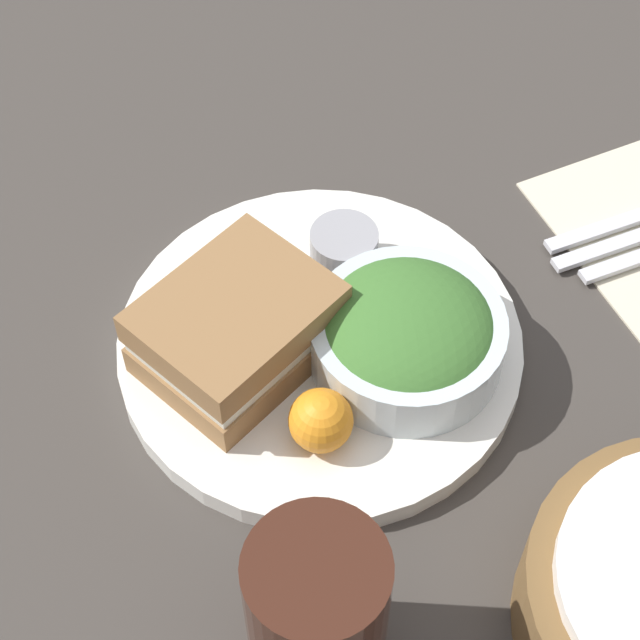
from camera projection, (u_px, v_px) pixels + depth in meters
name	position (u px, v px, depth m)	size (l,w,h in m)	color
ground_plane	(320.00, 352.00, 0.77)	(4.00, 4.00, 0.00)	#3D3833
plate	(320.00, 345.00, 0.76)	(0.29, 0.29, 0.02)	white
sandwich	(237.00, 329.00, 0.72)	(0.15, 0.14, 0.06)	olive
salad_bowl	(407.00, 335.00, 0.72)	(0.13, 0.13, 0.06)	silver
dressing_cup	(344.00, 251.00, 0.78)	(0.05, 0.05, 0.04)	#99999E
orange_wedge	(321.00, 420.00, 0.69)	(0.04, 0.04, 0.04)	orange
drink_glass	(317.00, 617.00, 0.58)	(0.08, 0.08, 0.13)	#38190F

